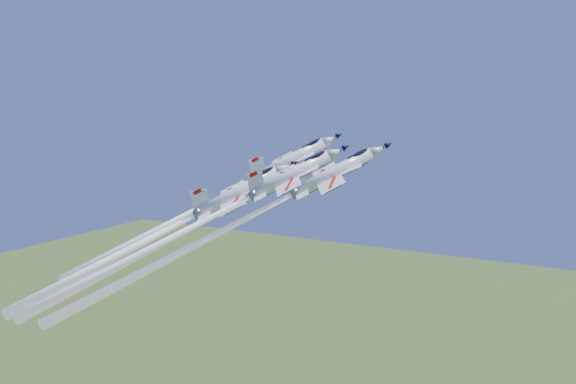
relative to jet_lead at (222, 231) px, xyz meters
The scene contains 4 objects.
jet_lead is the anchor object (origin of this frame).
jet_left 7.69m from the jet_lead, 144.36° to the left, with size 33.12×23.77×33.47m.
jet_right 10.52m from the jet_lead, 81.78° to the right, with size 33.11×23.93×34.00m.
jet_slot 9.79m from the jet_lead, 145.62° to the right, with size 33.24×23.65×32.94m.
Camera 1 is at (46.27, -82.85, 95.87)m, focal length 40.00 mm.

